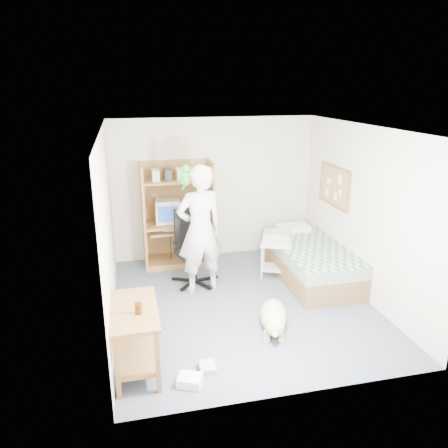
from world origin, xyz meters
name	(u,v)px	position (x,y,z in m)	size (l,w,h in m)	color
floor	(243,303)	(0.00, 0.00, 0.00)	(4.00, 4.00, 0.00)	#4B5466
wall_back	(214,189)	(0.00, 2.00, 1.25)	(3.60, 0.02, 2.50)	beige
wall_right	(363,213)	(1.80, 0.00, 1.25)	(0.02, 4.00, 2.50)	beige
wall_left	(108,231)	(-1.80, 0.00, 1.25)	(0.02, 4.00, 2.50)	beige
ceiling	(245,128)	(0.00, 0.00, 2.50)	(3.60, 4.00, 0.02)	white
computer_hutch	(178,218)	(-0.70, 1.74, 0.82)	(1.20, 0.63, 1.80)	olive
bed	(310,261)	(1.30, 0.62, 0.29)	(1.02, 2.02, 0.66)	brown
side_desk	(135,330)	(-1.55, -1.20, 0.49)	(0.50, 1.00, 0.75)	brown
corkboard	(334,186)	(1.77, 0.90, 1.45)	(0.04, 0.94, 0.66)	#936541
office_chair	(193,257)	(-0.58, 0.88, 0.42)	(0.66, 0.66, 1.18)	black
person	(200,230)	(-0.51, 0.57, 0.98)	(0.71, 0.47, 1.96)	silver
parrot	(185,176)	(-0.71, 0.58, 1.79)	(0.14, 0.25, 0.40)	#138323
dog	(274,317)	(0.20, -0.76, 0.17)	(0.53, 1.03, 0.40)	#C7B585
printer_cart	(276,254)	(0.78, 0.79, 0.39)	(0.61, 0.56, 0.59)	silver
printer	(277,237)	(0.78, 0.79, 0.68)	(0.42, 0.32, 0.18)	#A7A7A2
crt_monitor	(168,211)	(-0.87, 1.75, 0.97)	(0.44, 0.46, 0.40)	beige
keyboard	(177,229)	(-0.74, 1.58, 0.67)	(0.45, 0.16, 0.03)	beige
pencil_cup	(200,218)	(-0.33, 1.65, 0.82)	(0.08, 0.08, 0.12)	gold
drink_glass	(139,308)	(-1.50, -1.32, 0.81)	(0.08, 0.08, 0.12)	#3F1C0A
floor_box_a	(190,380)	(-1.02, -1.61, 0.05)	(0.25, 0.20, 0.10)	white
floor_box_b	(208,368)	(-0.80, -1.42, 0.04)	(0.18, 0.22, 0.08)	#ADACA8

